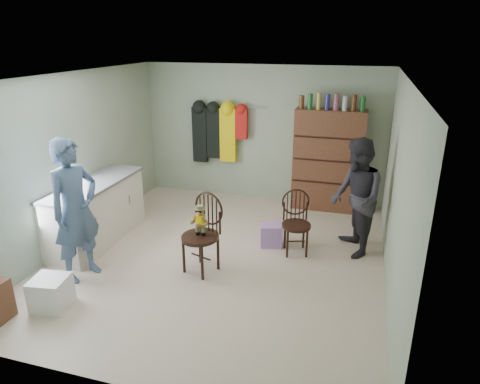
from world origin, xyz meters
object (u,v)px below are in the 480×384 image
(chair_front, at_px, (203,228))
(dresser, at_px, (328,160))
(chair_far, at_px, (296,220))
(counter, at_px, (96,212))

(chair_front, bearing_deg, dresser, 82.31)
(chair_front, distance_m, dresser, 2.99)
(dresser, bearing_deg, chair_far, -98.03)
(chair_far, height_order, dresser, dresser)
(counter, bearing_deg, chair_front, -10.93)
(chair_front, xyz_separation_m, chair_far, (1.09, 0.86, -0.12))
(counter, distance_m, dresser, 3.96)
(counter, height_order, dresser, dresser)
(chair_front, xyz_separation_m, dresser, (1.35, 2.66, 0.30))
(chair_front, bearing_deg, counter, -171.72)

